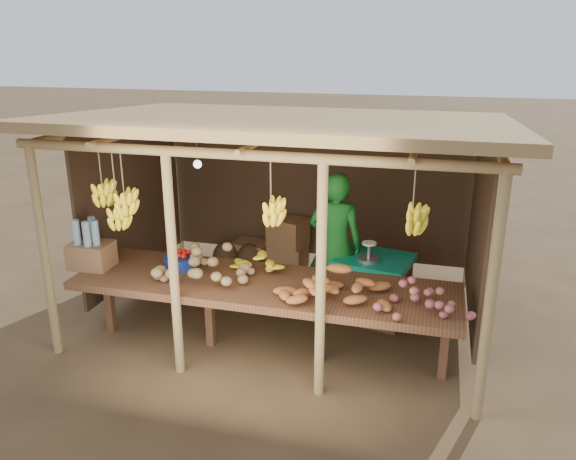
# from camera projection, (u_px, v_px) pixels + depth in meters

# --- Properties ---
(ground) EXTENTS (60.00, 60.00, 0.00)m
(ground) POSITION_uv_depth(u_px,v_px,m) (288.00, 312.00, 6.77)
(ground) COLOR brown
(ground) RESTS_ON ground
(stall_structure) EXTENTS (4.70, 3.50, 2.43)m
(stall_structure) POSITION_uv_depth(u_px,v_px,m) (286.00, 158.00, 6.06)
(stall_structure) COLOR tan
(stall_structure) RESTS_ON ground
(counter) EXTENTS (3.90, 1.05, 0.80)m
(counter) POSITION_uv_depth(u_px,v_px,m) (263.00, 288.00, 5.66)
(counter) COLOR brown
(counter) RESTS_ON ground
(potato_heap) EXTENTS (1.14, 0.89, 0.37)m
(potato_heap) POSITION_uv_depth(u_px,v_px,m) (204.00, 261.00, 5.70)
(potato_heap) COLOR #9A7F4F
(potato_heap) RESTS_ON counter
(sweet_potato_heap) EXTENTS (1.10, 0.80, 0.36)m
(sweet_potato_heap) POSITION_uv_depth(u_px,v_px,m) (336.00, 283.00, 5.20)
(sweet_potato_heap) COLOR #B0632D
(sweet_potato_heap) RESTS_ON counter
(onion_heap) EXTENTS (0.88, 0.54, 0.36)m
(onion_heap) POSITION_uv_depth(u_px,v_px,m) (422.00, 294.00, 4.95)
(onion_heap) COLOR #AC5354
(onion_heap) RESTS_ON counter
(banana_pile) EXTENTS (0.62, 0.43, 0.35)m
(banana_pile) POSITION_uv_depth(u_px,v_px,m) (260.00, 257.00, 5.84)
(banana_pile) COLOR yellow
(banana_pile) RESTS_ON counter
(tomato_basin) EXTENTS (0.35, 0.35, 0.18)m
(tomato_basin) POSITION_uv_depth(u_px,v_px,m) (181.00, 261.00, 6.00)
(tomato_basin) COLOR navy
(tomato_basin) RESTS_ON counter
(bottle_box) EXTENTS (0.44, 0.36, 0.54)m
(bottle_box) POSITION_uv_depth(u_px,v_px,m) (91.00, 249.00, 5.97)
(bottle_box) COLOR #906440
(bottle_box) RESTS_ON counter
(vendor) EXTENTS (0.64, 0.43, 1.72)m
(vendor) POSITION_uv_depth(u_px,v_px,m) (335.00, 245.00, 6.51)
(vendor) COLOR #186E22
(vendor) RESTS_ON ground
(tarp_crate) EXTENTS (0.95, 0.86, 0.99)m
(tarp_crate) POSITION_uv_depth(u_px,v_px,m) (373.00, 286.00, 6.53)
(tarp_crate) COLOR brown
(tarp_crate) RESTS_ON ground
(carton_stack) EXTENTS (1.10, 0.49, 0.78)m
(carton_stack) POSITION_uv_depth(u_px,v_px,m) (276.00, 248.00, 7.88)
(carton_stack) COLOR #906440
(carton_stack) RESTS_ON ground
(burlap_sacks) EXTENTS (0.74, 0.39, 0.53)m
(burlap_sacks) POSITION_uv_depth(u_px,v_px,m) (238.00, 257.00, 7.87)
(burlap_sacks) COLOR #4B3423
(burlap_sacks) RESTS_ON ground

